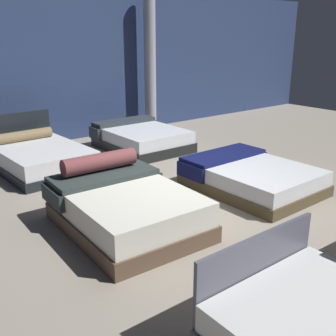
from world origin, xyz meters
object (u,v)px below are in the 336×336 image
Objects in this scene: bed_2 at (125,207)px; bed_5 at (141,138)px; bed_4 at (40,157)px; support_pillar at (150,63)px; bed_3 at (251,177)px.

bed_2 is 3.88m from bed_5.
bed_2 is 0.96× the size of bed_4.
bed_2 reaches higher than bed_5.
support_pillar reaches higher than bed_5.
bed_2 is 5.88m from support_pillar.
bed_2 is 2.38m from bed_3.
bed_5 is (2.38, 3.07, -0.05)m from bed_2.
bed_3 is 1.03× the size of bed_5.
bed_3 is at bearing -105.29° from support_pillar.
bed_2 is at bearing 177.15° from bed_3.
bed_4 reaches higher than bed_5.
bed_3 is 0.96× the size of bed_4.
bed_5 is at bearing -132.41° from support_pillar.
bed_2 is 0.58× the size of support_pillar.
bed_2 is 1.01× the size of bed_3.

